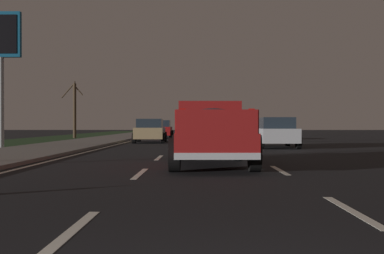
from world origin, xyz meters
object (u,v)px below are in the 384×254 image
(sedan_tan, at_px, (150,131))
(sedan_blue, at_px, (201,130))
(pickup_truck, at_px, (210,131))
(sedan_red, at_px, (161,129))
(sedan_silver, at_px, (276,132))
(bare_tree_far, at_px, (74,109))
(gas_price_sign, at_px, (1,46))

(sedan_tan, distance_m, sedan_blue, 5.00)
(pickup_truck, distance_m, sedan_red, 26.93)
(sedan_silver, relative_size, bare_tree_far, 0.89)
(sedan_blue, bearing_deg, pickup_truck, -179.56)
(sedan_red, relative_size, gas_price_sign, 0.67)
(pickup_truck, bearing_deg, sedan_silver, -18.87)
(gas_price_sign, bearing_deg, sedan_tan, -38.43)
(sedan_silver, bearing_deg, sedan_tan, 48.40)
(sedan_blue, distance_m, gas_price_sign, 15.84)
(sedan_red, distance_m, bare_tree_far, 7.75)
(pickup_truck, relative_size, sedan_tan, 1.23)
(sedan_red, bearing_deg, sedan_silver, -155.72)
(pickup_truck, bearing_deg, bare_tree_far, 22.47)
(gas_price_sign, bearing_deg, bare_tree_far, 3.96)
(sedan_tan, relative_size, sedan_blue, 1.01)
(sedan_red, height_order, bare_tree_far, bare_tree_far)
(sedan_tan, height_order, sedan_red, same)
(sedan_silver, xyz_separation_m, bare_tree_far, (16.26, 14.77, 1.78))
(sedan_silver, height_order, sedan_blue, same)
(sedan_tan, relative_size, gas_price_sign, 0.67)
(sedan_red, xyz_separation_m, gas_price_sign, (-17.74, 6.30, 4.19))
(sedan_tan, height_order, gas_price_sign, gas_price_sign)
(sedan_tan, bearing_deg, pickup_truck, -168.37)
(pickup_truck, bearing_deg, sedan_blue, 0.44)
(sedan_red, bearing_deg, pickup_truck, -172.34)
(bare_tree_far, bearing_deg, sedan_blue, -119.47)
(sedan_tan, relative_size, sedan_red, 1.00)
(pickup_truck, relative_size, sedan_red, 1.24)
(sedan_silver, height_order, gas_price_sign, gas_price_sign)
(sedan_tan, height_order, sedan_silver, same)
(gas_price_sign, relative_size, bare_tree_far, 1.33)
(sedan_silver, bearing_deg, sedan_blue, 20.69)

